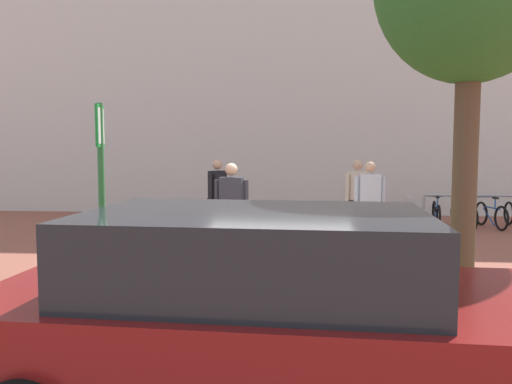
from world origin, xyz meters
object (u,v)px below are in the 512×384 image
at_px(person_suited_dark, 232,205).
at_px(car_maroon_wagon, 276,320).
at_px(parking_sign_post, 101,175).
at_px(person_shirt_blue, 370,199).
at_px(bike_rack_cluster, 477,214).
at_px(bike_at_sign, 115,273).
at_px(person_suited_navy, 217,192).
at_px(bollard_steel, 408,217).
at_px(person_shirt_white, 357,193).

relative_size(person_suited_dark, car_maroon_wagon, 0.39).
xyz_separation_m(parking_sign_post, person_suited_dark, (1.26, 2.75, -0.67)).
bearing_deg(person_shirt_blue, parking_sign_post, -133.30).
bearing_deg(parking_sign_post, person_shirt_blue, 46.70).
height_order(parking_sign_post, bike_rack_cluster, parking_sign_post).
height_order(bike_at_sign, person_suited_navy, person_suited_navy).
distance_m(bike_at_sign, bollard_steel, 7.11).
height_order(bollard_steel, car_maroon_wagon, car_maroon_wagon).
relative_size(bike_rack_cluster, person_shirt_white, 1.55).
bearing_deg(person_shirt_white, bike_rack_cluster, 28.98).
bearing_deg(bike_at_sign, car_maroon_wagon, -51.45).
distance_m(person_shirt_blue, person_shirt_white, 1.20).
relative_size(person_shirt_blue, car_maroon_wagon, 0.39).
bearing_deg(bike_at_sign, bollard_steel, 47.53).
bearing_deg(bike_rack_cluster, person_suited_dark, -142.82).
bearing_deg(person_shirt_white, car_maroon_wagon, -100.11).
relative_size(bike_rack_cluster, car_maroon_wagon, 0.61).
bearing_deg(person_suited_navy, bike_rack_cluster, 15.51).
bearing_deg(bike_rack_cluster, bike_at_sign, -135.13).
distance_m(person_suited_dark, person_shirt_white, 3.50).
bearing_deg(bike_at_sign, person_shirt_blue, 45.42).
height_order(person_suited_navy, person_shirt_white, same).
xyz_separation_m(bike_rack_cluster, person_shirt_white, (-3.13, -1.73, 0.64)).
bearing_deg(person_suited_navy, parking_sign_post, -96.46).
xyz_separation_m(person_suited_dark, car_maroon_wagon, (1.05, -5.34, -0.23)).
distance_m(person_suited_navy, person_shirt_white, 3.11).
bearing_deg(bike_at_sign, person_shirt_white, 53.96).
bearing_deg(person_suited_navy, car_maroon_wagon, -77.67).
bearing_deg(person_shirt_white, person_suited_navy, 179.98).
xyz_separation_m(bike_at_sign, person_suited_dark, (1.20, 2.52, 0.63)).
bearing_deg(person_suited_dark, person_shirt_blue, 26.93).
height_order(person_suited_dark, person_shirt_white, same).
height_order(parking_sign_post, bike_at_sign, parking_sign_post).
distance_m(bollard_steel, person_shirt_white, 1.28).
bearing_deg(bollard_steel, car_maroon_wagon, -107.50).
xyz_separation_m(person_shirt_blue, person_shirt_white, (-0.11, 1.20, 0.00)).
xyz_separation_m(bike_rack_cluster, person_suited_dark, (-5.59, -4.24, 0.64)).
xyz_separation_m(bike_at_sign, bike_rack_cluster, (6.78, 6.75, -0.00)).
distance_m(bike_at_sign, person_shirt_blue, 5.40).
height_order(person_suited_dark, car_maroon_wagon, person_suited_dark).
height_order(bike_rack_cluster, car_maroon_wagon, car_maroon_wagon).
bearing_deg(car_maroon_wagon, bike_rack_cluster, 64.68).
height_order(parking_sign_post, person_suited_navy, parking_sign_post).
height_order(person_shirt_blue, car_maroon_wagon, person_shirt_blue).
relative_size(bike_at_sign, bike_rack_cluster, 0.60).
bearing_deg(car_maroon_wagon, person_shirt_blue, 77.19).
distance_m(bollard_steel, car_maroon_wagon, 8.47).
relative_size(parking_sign_post, bike_rack_cluster, 0.95).
relative_size(person_shirt_blue, person_suited_dark, 1.00).
bearing_deg(person_suited_dark, parking_sign_post, -114.53).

